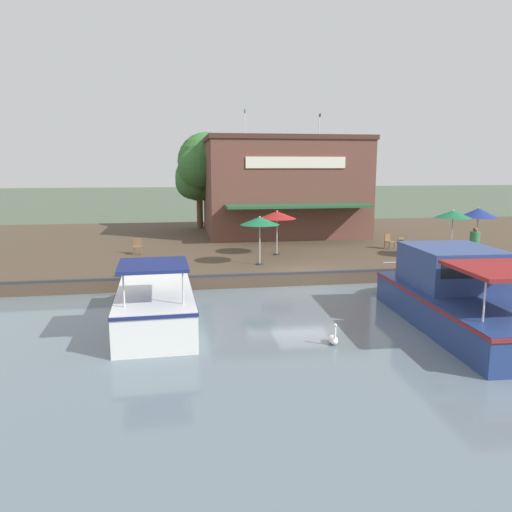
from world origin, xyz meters
The scene contains 18 objects.
ground_plane centered at (0.00, 0.00, 0.00)m, with size 220.00×220.00×0.00m, color #4C5B47.
quay_deck centered at (-11.00, 0.00, 0.30)m, with size 22.00×56.00×0.60m, color #4C3D2D.
quay_edge_fender centered at (-0.10, 0.00, 0.65)m, with size 0.20×50.40×0.10m, color #2D2D33.
waterfront_restaurant centered at (-13.85, 1.93, 3.93)m, with size 10.23×10.73×8.52m.
patio_umbrella_by_entrance centered at (-2.60, 8.48, 2.88)m, with size 1.82×1.82×2.52m.
patio_umbrella_back_row centered at (-5.02, -0.20, 2.74)m, with size 2.06×2.06×2.39m.
patio_umbrella_mid_patio_left centered at (-3.85, 10.71, 2.81)m, with size 1.99×1.99×2.51m.
patio_umbrella_mid_patio_right centered at (-2.49, -1.55, 2.72)m, with size 1.89×1.89×2.36m.
cafe_chair_back_row_seat centered at (-4.45, 6.70, 1.08)m, with size 0.59×0.59×0.85m.
cafe_chair_facing_river centered at (-5.96, 6.59, 1.08)m, with size 0.59×0.59×0.85m.
cafe_chair_under_first_umbrella centered at (-6.39, -7.59, 1.08)m, with size 0.45×0.45×0.85m.
person_at_quay_edge centered at (-1.91, 9.34, 1.65)m, with size 0.47×0.47×1.67m.
motorboat_far_downstream centered at (3.96, -6.28, 0.76)m, with size 6.99×2.63×2.36m.
motorboat_fourth_along centered at (5.61, 3.90, 0.95)m, with size 9.32×3.78×2.47m.
mooring_post centered at (-0.35, -7.35, 0.99)m, with size 0.22×0.22×0.76m.
swan centered at (7.26, -0.97, 0.23)m, with size 0.61×0.32×0.69m.
tree_upstream_bank centered at (-17.40, -3.82, 4.36)m, with size 3.78×3.60×5.68m.
tree_downstream_bank centered at (-16.68, -3.30, 5.51)m, with size 4.52×4.30×7.19m.
Camera 1 is at (20.88, -5.49, 5.30)m, focal length 35.00 mm.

